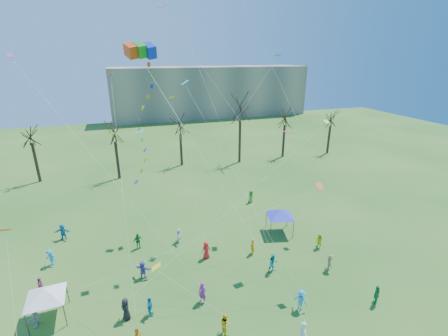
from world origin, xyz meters
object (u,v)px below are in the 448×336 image
object	(u,v)px
distant_building	(210,91)
hero_kite_flyer	(302,336)
big_box_kite	(149,127)
canopy_tent_blue	(280,213)
canopy_tent_white	(45,293)

from	to	relation	value
distant_building	hero_kite_flyer	distance (m)	85.72
big_box_kite	canopy_tent_blue	size ratio (longest dim) A/B	5.46
canopy_tent_blue	canopy_tent_white	bearing A→B (deg)	-165.97
big_box_kite	canopy_tent_white	size ratio (longest dim) A/B	5.39
hero_kite_flyer	canopy_tent_blue	world-z (taller)	canopy_tent_blue
hero_kite_flyer	canopy_tent_white	xyz separation A→B (m)	(-16.46, 8.15, 1.24)
canopy_tent_white	canopy_tent_blue	xyz separation A→B (m)	(21.92, 5.48, 0.04)
distant_building	canopy_tent_blue	bearing A→B (deg)	-99.78
big_box_kite	canopy_tent_blue	world-z (taller)	big_box_kite
hero_kite_flyer	canopy_tent_blue	size ratio (longest dim) A/B	0.60
distant_building	big_box_kite	bearing A→B (deg)	-108.58
canopy_tent_white	canopy_tent_blue	bearing A→B (deg)	14.03
hero_kite_flyer	canopy_tent_white	size ratio (longest dim) A/B	0.60
distant_building	canopy_tent_blue	size ratio (longest dim) A/B	16.49
distant_building	hero_kite_flyer	world-z (taller)	distant_building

